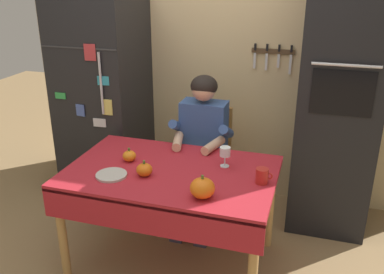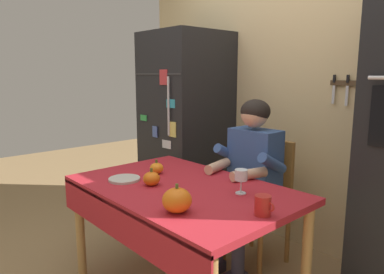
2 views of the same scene
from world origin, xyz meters
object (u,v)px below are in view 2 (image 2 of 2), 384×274
serving_tray (124,179)px  chair_behind_person (263,195)px  refrigerator (186,129)px  pumpkin_medium (157,168)px  wine_glass (241,176)px  pumpkin_large (152,179)px  seated_person (248,171)px  coffee_mug (263,205)px  pumpkin_small (177,200)px  dining_table (180,200)px

serving_tray → chair_behind_person: bearing=68.3°
refrigerator → pumpkin_medium: (0.62, -0.81, -0.12)m
wine_glass → pumpkin_large: wine_glass is taller
seated_person → serving_tray: bearing=-116.3°
pumpkin_medium → serving_tray: bearing=-93.1°
seated_person → coffee_mug: (0.57, -0.59, 0.05)m
refrigerator → pumpkin_small: (1.25, -1.15, -0.10)m
pumpkin_medium → serving_tray: 0.25m
chair_behind_person → wine_glass: 0.75m
seated_person → coffee_mug: bearing=-46.2°
pumpkin_large → wine_glass: bearing=31.8°
pumpkin_medium → serving_tray: pumpkin_medium is taller
seated_person → pumpkin_small: 0.91m
dining_table → pumpkin_small: bearing=-41.7°
chair_behind_person → pumpkin_medium: 0.86m
dining_table → seated_person: (0.05, 0.60, 0.08)m
refrigerator → chair_behind_person: 1.07m
pumpkin_medium → pumpkin_small: pumpkin_small is taller
coffee_mug → refrigerator: bearing=150.9°
coffee_mug → seated_person: bearing=133.8°
refrigerator → dining_table: bearing=-42.9°
dining_table → pumpkin_medium: size_ratio=14.20×
chair_behind_person → pumpkin_large: chair_behind_person is taller
pumpkin_large → pumpkin_medium: (-0.19, 0.18, -0.00)m
coffee_mug → pumpkin_large: (-0.75, -0.13, -0.01)m
chair_behind_person → pumpkin_small: chair_behind_person is taller
pumpkin_medium → pumpkin_small: bearing=-28.3°
pumpkin_large → serving_tray: (-0.20, -0.07, -0.04)m
pumpkin_small → pumpkin_large: bearing=160.0°
coffee_mug → wine_glass: wine_glass is taller
coffee_mug → pumpkin_medium: same height
chair_behind_person → pumpkin_small: 1.13m
dining_table → refrigerator: bearing=137.1°
refrigerator → wine_glass: bearing=-28.7°
refrigerator → pumpkin_large: (0.81, -0.99, -0.12)m
seated_person → pumpkin_large: size_ratio=11.51×
chair_behind_person → wine_glass: (0.29, -0.61, 0.33)m
chair_behind_person → serving_tray: size_ratio=4.57×
pumpkin_medium → pumpkin_small: 0.71m
wine_glass → pumpkin_small: (-0.03, -0.45, -0.04)m
refrigerator → serving_tray: (0.61, -1.06, -0.15)m
seated_person → wine_glass: bearing=-55.9°
dining_table → chair_behind_person: chair_behind_person is taller
chair_behind_person → pumpkin_large: (-0.18, -0.90, 0.27)m
seated_person → pumpkin_medium: (-0.37, -0.54, 0.04)m
pumpkin_small → refrigerator: bearing=137.4°
dining_table → pumpkin_small: 0.43m
pumpkin_medium → chair_behind_person: bearing=62.7°
chair_behind_person → seated_person: size_ratio=0.75×
pumpkin_large → serving_tray: 0.22m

